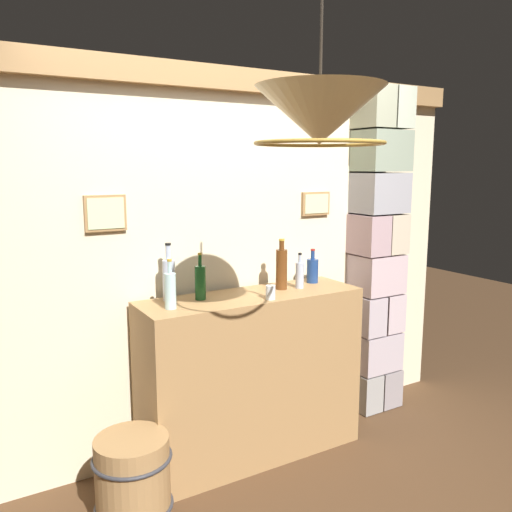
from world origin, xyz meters
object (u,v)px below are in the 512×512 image
liquor_bottle_amaro (169,278)px  liquor_bottle_sherry (200,282)px  liquor_bottle_bourbon (312,270)px  glass_tumbler_highball (270,292)px  pendant_lamp (320,117)px  liquor_bottle_rye (300,274)px  liquor_bottle_brandy (170,290)px  wooden_barrel (133,481)px  glass_tumbler_rocks (313,274)px  liquor_bottle_port (281,268)px

liquor_bottle_amaro → liquor_bottle_sherry: liquor_bottle_amaro is taller
liquor_bottle_bourbon → liquor_bottle_sherry: size_ratio=0.82×
glass_tumbler_highball → pendant_lamp: bearing=-108.2°
liquor_bottle_amaro → liquor_bottle_rye: bearing=-8.5°
liquor_bottle_brandy → liquor_bottle_bourbon: size_ratio=1.21×
liquor_bottle_sherry → glass_tumbler_highball: bearing=-30.2°
liquor_bottle_brandy → liquor_bottle_amaro: 0.18m
liquor_bottle_bourbon → wooden_barrel: size_ratio=0.48×
glass_tumbler_rocks → pendant_lamp: pendant_lamp is taller
liquor_bottle_sherry → glass_tumbler_highball: size_ratio=3.34×
liquor_bottle_sherry → wooden_barrel: (-0.55, -0.34, -0.92)m
liquor_bottle_brandy → liquor_bottle_amaro: (0.06, 0.17, 0.03)m
liquor_bottle_port → wooden_barrel: liquor_bottle_port is taller
liquor_bottle_rye → liquor_bottle_port: liquor_bottle_port is taller
liquor_bottle_amaro → liquor_bottle_sherry: 0.18m
liquor_bottle_port → pendant_lamp: pendant_lamp is taller
pendant_lamp → wooden_barrel: bearing=135.0°
wooden_barrel → liquor_bottle_sherry: bearing=31.3°
liquor_bottle_bourbon → glass_tumbler_highball: bearing=-153.7°
wooden_barrel → liquor_bottle_brandy: bearing=35.9°
liquor_bottle_rye → liquor_bottle_port: bearing=162.6°
liquor_bottle_sherry → wooden_barrel: liquor_bottle_sherry is taller
liquor_bottle_port → liquor_bottle_sherry: (-0.56, 0.02, -0.03)m
liquor_bottle_rye → glass_tumbler_rocks: size_ratio=3.22×
liquor_bottle_brandy → liquor_bottle_rye: bearing=2.8°
liquor_bottle_bourbon → liquor_bottle_rye: same height
wooden_barrel → glass_tumbler_rocks: bearing=16.9°
glass_tumbler_highball → pendant_lamp: pendant_lamp is taller
glass_tumbler_rocks → pendant_lamp: (-0.81, -1.10, 0.95)m
glass_tumbler_rocks → liquor_bottle_brandy: bearing=-169.5°
liquor_bottle_brandy → glass_tumbler_highball: bearing=-10.3°
liquor_bottle_brandy → liquor_bottle_port: 0.79m
glass_tumbler_rocks → glass_tumbler_highball: (-0.55, -0.32, 0.01)m
wooden_barrel → liquor_bottle_port: bearing=15.8°
liquor_bottle_amaro → liquor_bottle_sherry: bearing=-22.4°
liquor_bottle_sherry → liquor_bottle_port: bearing=-2.1°
wooden_barrel → liquor_bottle_rye: bearing=12.7°
glass_tumbler_highball → glass_tumbler_rocks: bearing=29.9°
liquor_bottle_rye → wooden_barrel: size_ratio=0.48×
glass_tumbler_highball → liquor_bottle_bourbon: bearing=26.3°
glass_tumbler_highball → wooden_barrel: bearing=-172.1°
liquor_bottle_port → glass_tumbler_highball: 0.29m
liquor_bottle_bourbon → pendant_lamp: (-0.74, -1.02, 0.90)m
liquor_bottle_port → pendant_lamp: 1.36m
liquor_bottle_port → liquor_bottle_sherry: bearing=177.9°
liquor_bottle_bourbon → liquor_bottle_rye: bearing=-152.1°
liquor_bottle_rye → liquor_bottle_port: size_ratio=0.71×
liquor_bottle_amaro → liquor_bottle_port: 0.73m
glass_tumbler_rocks → liquor_bottle_port: bearing=-159.7°
liquor_bottle_bourbon → glass_tumbler_rocks: 0.11m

